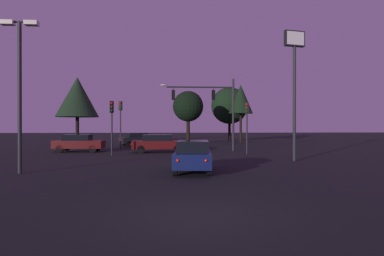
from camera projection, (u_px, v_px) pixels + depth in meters
ground_plane at (176, 148)px, 32.38m from camera, size 168.00×168.00×0.00m
traffic_signal_mast_arm at (212, 102)px, 29.10m from camera, size 6.74×0.39×6.57m
traffic_light_corner_left at (247, 118)px, 25.62m from camera, size 0.36×0.38×4.13m
traffic_light_corner_right at (112, 117)px, 24.46m from camera, size 0.33×0.37×4.16m
traffic_light_median at (120, 115)px, 30.56m from camera, size 0.35×0.38×4.65m
car_nearside_lane at (193, 155)px, 15.68m from camera, size 2.08×4.31×1.52m
car_crossing_left at (79, 143)px, 28.04m from camera, size 4.32×1.84×1.52m
car_crossing_right at (159, 143)px, 27.55m from camera, size 4.70×2.01×1.52m
car_far_lane at (138, 139)px, 36.13m from camera, size 4.34×3.31×1.52m
parking_lot_lamp_post at (20, 75)px, 15.05m from camera, size 1.70×0.36×7.18m
store_sign_illuminated at (294, 67)px, 20.55m from camera, size 1.42×0.54×8.35m
tree_behind_sign at (77, 97)px, 40.43m from camera, size 5.30×5.30×8.46m
tree_left_far at (188, 107)px, 41.54m from camera, size 3.97×3.97×6.83m
tree_center_horizon at (229, 106)px, 49.84m from camera, size 5.72×5.72×8.33m
tree_right_cluster at (241, 99)px, 44.31m from camera, size 3.34×3.34×8.01m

